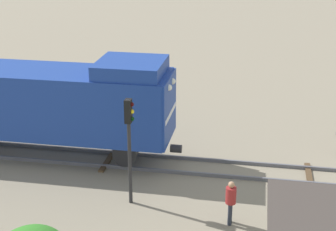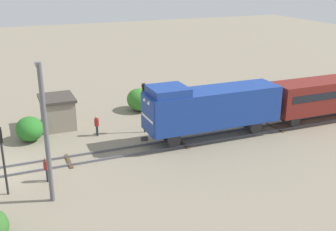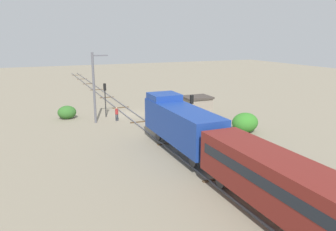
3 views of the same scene
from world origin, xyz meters
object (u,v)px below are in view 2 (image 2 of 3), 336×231
catenary_mast (46,131)px  worker_by_signal (97,124)px  worker_near_track (47,167)px  relay_hut (58,112)px  locomotive (211,106)px  traffic_signal_near (2,149)px  traffic_signal_mid (144,99)px

catenary_mast → worker_by_signal: bearing=151.7°
worker_near_track → catenary_mast: bearing=-118.4°
worker_by_signal → relay_hut: (-3.30, -2.64, 0.40)m
locomotive → worker_by_signal: locomotive is taller
worker_by_signal → catenary_mast: bearing=-51.5°
locomotive → traffic_signal_near: size_ratio=2.66×
traffic_signal_mid → worker_near_track: 10.67m
worker_near_track → relay_hut: size_ratio=0.49×
traffic_signal_near → worker_by_signal: 10.63m
traffic_signal_mid → worker_near_track: size_ratio=2.50×
worker_by_signal → catenary_mast: 10.94m
traffic_signal_mid → catenary_mast: bearing=-46.5°
traffic_signal_mid → worker_by_signal: 4.41m
locomotive → worker_near_track: size_ratio=6.82×
traffic_signal_mid → relay_hut: size_ratio=1.21×
locomotive → traffic_signal_mid: (-3.40, -4.41, 0.18)m
locomotive → traffic_signal_mid: 5.57m
traffic_signal_near → relay_hut: size_ratio=1.24×
traffic_signal_near → relay_hut: (-10.70, 4.72, -1.63)m
relay_hut → traffic_signal_near: bearing=-23.8°
catenary_mast → worker_near_track: bearing=178.8°
traffic_signal_near → catenary_mast: (1.74, 2.44, 1.42)m
locomotive → traffic_signal_mid: bearing=-127.6°
traffic_signal_mid → worker_by_signal: (-0.80, -3.87, -1.95)m
traffic_signal_near → relay_hut: bearing=156.2°
locomotive → relay_hut: 13.33m
traffic_signal_mid → worker_by_signal: bearing=-101.7°
worker_by_signal → catenary_mast: catenary_mast is taller
locomotive → traffic_signal_mid: size_ratio=2.73×
locomotive → relay_hut: locomotive is taller
catenary_mast → traffic_signal_near: bearing=-125.5°
locomotive → catenary_mast: catenary_mast is taller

